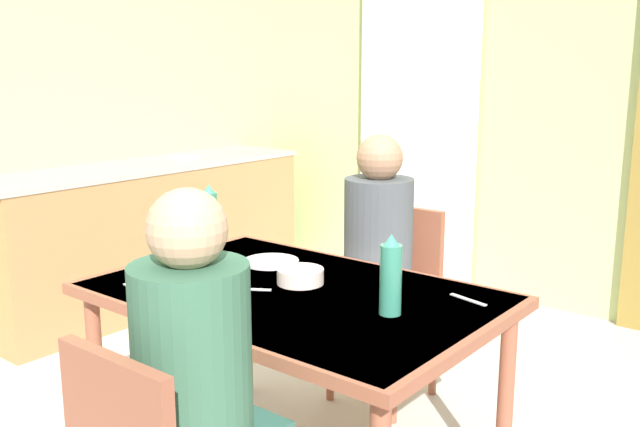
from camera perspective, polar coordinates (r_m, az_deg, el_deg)
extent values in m
cube|color=#B6C982|center=(4.63, 15.55, 10.63)|extent=(4.37, 0.10, 2.86)
cube|color=#B7C87E|center=(4.58, -20.61, 10.30)|extent=(0.10, 3.77, 2.86)
cube|color=white|center=(4.84, 7.88, 8.28)|extent=(0.90, 0.03, 2.40)
cube|color=#A57547|center=(4.63, -13.76, -1.73)|extent=(0.60, 2.17, 0.87)
cube|color=#9E9E99|center=(4.55, -14.04, 3.78)|extent=(0.61, 2.22, 0.03)
cylinder|color=#B7B7BC|center=(4.75, -10.93, 4.50)|extent=(0.21, 0.21, 0.01)
cube|color=#96533B|center=(2.48, -2.18, -6.67)|extent=(1.41, 0.93, 0.04)
cube|color=pink|center=(2.48, -2.18, -6.25)|extent=(1.36, 0.90, 0.00)
cylinder|color=#96533B|center=(2.83, -17.69, -12.84)|extent=(0.06, 0.06, 0.69)
cylinder|color=#96533B|center=(3.29, -6.06, -8.74)|extent=(0.06, 0.06, 0.69)
cylinder|color=#96533B|center=(2.63, 14.84, -14.66)|extent=(0.06, 0.06, 0.69)
cube|color=#96533B|center=(3.20, 5.17, -7.36)|extent=(0.40, 0.40, 0.04)
cube|color=#96533B|center=(3.28, 6.98, -3.05)|extent=(0.38, 0.04, 0.42)
cylinder|color=#96533B|center=(3.07, 5.99, -13.15)|extent=(0.04, 0.04, 0.41)
cylinder|color=#96533B|center=(3.25, 0.84, -11.62)|extent=(0.04, 0.04, 0.41)
cylinder|color=#96533B|center=(3.34, 9.21, -11.11)|extent=(0.04, 0.04, 0.41)
cylinder|color=#96533B|center=(3.50, 4.30, -9.85)|extent=(0.04, 0.04, 0.41)
cylinder|color=#38664C|center=(1.83, -10.34, -11.98)|extent=(0.30, 0.30, 0.52)
sphere|color=tan|center=(1.72, -10.78, -1.23)|extent=(0.20, 0.20, 0.20)
cube|color=#494857|center=(3.05, 3.51, -7.09)|extent=(0.30, 0.22, 0.12)
cylinder|color=#4C5156|center=(3.06, 4.76, -1.95)|extent=(0.30, 0.30, 0.52)
sphere|color=#A87A5B|center=(3.00, 4.88, 4.55)|extent=(0.20, 0.20, 0.20)
cylinder|color=#368464|center=(3.00, -8.96, -0.67)|extent=(0.07, 0.07, 0.25)
cone|color=#3B7F6F|center=(2.97, -9.05, 2.02)|extent=(0.05, 0.05, 0.03)
cylinder|color=#378B70|center=(2.22, 5.77, -5.39)|extent=(0.07, 0.07, 0.23)
cone|color=teal|center=(2.19, 5.84, -2.13)|extent=(0.05, 0.05, 0.03)
cylinder|color=silver|center=(2.54, -1.61, -5.11)|extent=(0.17, 0.17, 0.05)
cylinder|color=white|center=(2.81, -4.07, -3.91)|extent=(0.22, 0.22, 0.01)
cylinder|color=white|center=(2.75, -12.84, -4.56)|extent=(0.20, 0.20, 0.01)
cylinder|color=silver|center=(2.60, -10.15, -4.27)|extent=(0.06, 0.06, 0.11)
cylinder|color=silver|center=(2.83, -9.74, -2.95)|extent=(0.06, 0.06, 0.11)
cube|color=silver|center=(2.42, 11.96, -6.87)|extent=(0.15, 0.05, 0.00)
cube|color=silver|center=(2.49, -5.70, -6.16)|extent=(0.14, 0.09, 0.00)
cube|color=silver|center=(2.56, -15.02, -5.96)|extent=(0.15, 0.06, 0.00)
cube|color=silver|center=(2.64, -7.25, -5.10)|extent=(0.06, 0.15, 0.00)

